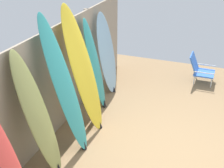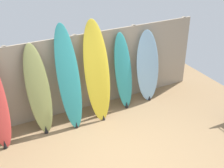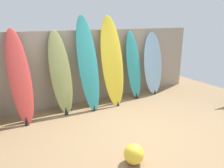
% 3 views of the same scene
% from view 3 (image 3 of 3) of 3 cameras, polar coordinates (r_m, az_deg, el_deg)
% --- Properties ---
extents(ground, '(7.68, 7.68, 0.00)m').
position_cam_3_polar(ground, '(4.27, 7.16, -12.23)').
color(ground, '#8E704C').
extents(fence_back, '(6.08, 0.11, 1.80)m').
position_cam_3_polar(fence_back, '(5.60, -4.69, 4.71)').
color(fence_back, gray).
rests_on(fence_back, ground).
extents(surfboard_red_0, '(0.50, 0.74, 1.89)m').
position_cam_3_polar(surfboard_red_0, '(4.74, -23.00, 1.67)').
color(surfboard_red_0, '#D13D38').
rests_on(surfboard_red_0, ground).
extents(surfboard_olive_1, '(0.53, 0.63, 1.84)m').
position_cam_3_polar(surfboard_olive_1, '(4.95, -13.28, 2.86)').
color(surfboard_olive_1, olive).
rests_on(surfboard_olive_1, ground).
extents(surfboard_teal_2, '(0.48, 0.67, 2.16)m').
position_cam_3_polar(surfboard_teal_2, '(5.05, -6.31, 5.27)').
color(surfboard_teal_2, teal).
rests_on(surfboard_teal_2, ground).
extents(surfboard_yellow_3, '(0.61, 0.73, 2.15)m').
position_cam_3_polar(surfboard_yellow_3, '(5.34, 0.04, 6.00)').
color(surfboard_yellow_3, yellow).
rests_on(surfboard_yellow_3, ground).
extents(surfboard_teal_4, '(0.49, 0.49, 1.76)m').
position_cam_3_polar(surfboard_teal_4, '(5.82, 5.64, 4.83)').
color(surfboard_teal_4, teal).
rests_on(surfboard_teal_4, ground).
extents(surfboard_skyblue_5, '(0.61, 0.45, 1.71)m').
position_cam_3_polar(surfboard_skyblue_5, '(6.24, 10.63, 5.21)').
color(surfboard_skyblue_5, '#8CB7D6').
rests_on(surfboard_skyblue_5, ground).
extents(beach_ball, '(0.30, 0.30, 0.30)m').
position_cam_3_polar(beach_ball, '(3.37, 5.74, -17.76)').
color(beach_ball, yellow).
rests_on(beach_ball, ground).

